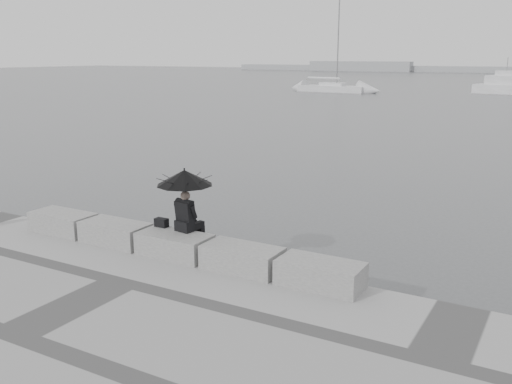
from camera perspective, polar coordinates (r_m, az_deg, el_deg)
The scene contains 10 objects.
ground at distance 13.04m, azimuth -6.81°, elevation -7.84°, with size 360.00×360.00×0.00m, color #45474A.
stone_block_far_left at distance 14.69m, azimuth -18.72°, elevation -2.91°, with size 1.60×0.80×0.50m, color slate.
stone_block_left at distance 13.51m, azimuth -13.88°, elevation -4.01°, with size 1.60×0.80×0.50m, color slate.
stone_block_centre at distance 12.44m, azimuth -8.14°, elevation -5.27°, with size 1.60×0.80×0.50m, color slate.
stone_block_right at distance 11.53m, azimuth -1.38°, elevation -6.67°, with size 1.60×0.80×0.50m, color slate.
stone_block_far_right at distance 10.81m, azimuth 6.45°, elevation -8.17°, with size 1.60×0.80×0.50m, color slate.
seated_person at distance 12.30m, azimuth -7.17°, elevation 0.68°, with size 1.22×1.22×1.39m.
bag at distance 12.89m, azimuth -9.43°, elevation -3.03°, with size 0.30×0.17×0.19m, color black.
sailboat_left at distance 75.76m, azimuth 7.67°, elevation 10.27°, with size 9.34×3.18×12.90m.
dinghy at distance 75.40m, azimuth 11.43°, elevation 9.92°, with size 2.93×1.24×0.50m, color slate.
Camera 1 is at (7.28, -9.72, 4.74)m, focal length 40.00 mm.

